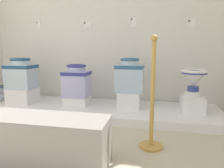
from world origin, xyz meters
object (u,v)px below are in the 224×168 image
(plinth_block_squat_floral, at_px, (23,96))
(antique_toilet_slender_white, at_px, (194,79))
(antique_toilet_broad_patterned, at_px, (77,80))
(info_placard_second, at_px, (87,25))
(antique_toilet_squat_floral, at_px, (21,73))
(plinth_block_broad_patterned, at_px, (77,100))
(info_placard_first, at_px, (38,25))
(decorative_vase_spare, at_px, (2,97))
(stanchion_post_near_right, at_px, (152,111))
(info_placard_third, at_px, (134,22))
(plinth_block_pale_glazed, at_px, (129,100))
(antique_toilet_pale_glazed, at_px, (130,75))
(plinth_block_slender_white, at_px, (192,103))
(info_placard_fourth, at_px, (192,23))
(museum_bench, at_px, (37,139))

(plinth_block_squat_floral, height_order, antique_toilet_slender_white, antique_toilet_slender_white)
(antique_toilet_broad_patterned, height_order, info_placard_second, info_placard_second)
(info_placard_second, bearing_deg, antique_toilet_squat_floral, -148.05)
(plinth_block_broad_patterned, relative_size, info_placard_second, 2.49)
(info_placard_first, xyz_separation_m, decorative_vase_spare, (-0.55, -0.36, -1.20))
(plinth_block_squat_floral, xyz_separation_m, stanchion_post_near_right, (1.98, -0.87, 0.14))
(antique_toilet_slender_white, distance_m, info_placard_third, 1.26)
(antique_toilet_squat_floral, xyz_separation_m, plinth_block_pale_glazed, (1.64, 0.10, -0.36))
(antique_toilet_pale_glazed, bearing_deg, antique_toilet_slender_white, -1.30)
(plinth_block_squat_floral, distance_m, info_placard_second, 1.52)
(antique_toilet_broad_patterned, xyz_separation_m, info_placard_first, (-0.85, 0.46, 0.86))
(plinth_block_slender_white, relative_size, decorative_vase_spare, 1.13)
(antique_toilet_pale_glazed, xyz_separation_m, stanchion_post_near_right, (0.33, -0.97, -0.21))
(antique_toilet_broad_patterned, distance_m, info_placard_second, 0.96)
(info_placard_second, relative_size, info_placard_fourth, 1.16)
(plinth_block_slender_white, xyz_separation_m, info_placard_fourth, (0.00, 0.47, 1.10))
(museum_bench, bearing_deg, decorative_vase_spare, 136.04)
(plinth_block_squat_floral, distance_m, antique_toilet_squat_floral, 0.35)
(plinth_block_squat_floral, relative_size, antique_toilet_broad_patterned, 0.78)
(antique_toilet_squat_floral, height_order, info_placard_fourth, info_placard_fourth)
(info_placard_first, height_order, decorative_vase_spare, info_placard_first)
(antique_toilet_pale_glazed, height_order, decorative_vase_spare, antique_toilet_pale_glazed)
(plinth_block_squat_floral, relative_size, museum_bench, 0.31)
(plinth_block_pale_glazed, relative_size, info_placard_first, 2.39)
(antique_toilet_squat_floral, bearing_deg, stanchion_post_near_right, -23.86)
(antique_toilet_slender_white, height_order, stanchion_post_near_right, stanchion_post_near_right)
(info_placard_third, bearing_deg, antique_toilet_broad_patterned, -149.41)
(plinth_block_squat_floral, height_order, plinth_block_pale_glazed, plinth_block_squat_floral)
(plinth_block_broad_patterned, distance_m, plinth_block_slender_white, 1.64)
(plinth_block_squat_floral, distance_m, plinth_block_broad_patterned, 0.86)
(plinth_block_slender_white, bearing_deg, plinth_block_pale_glazed, 178.70)
(plinth_block_broad_patterned, relative_size, plinth_block_slender_white, 0.93)
(info_placard_fourth, height_order, museum_bench, info_placard_fourth)
(info_placard_first, relative_size, info_placard_third, 0.92)
(info_placard_first, relative_size, decorative_vase_spare, 0.42)
(plinth_block_squat_floral, relative_size, info_placard_second, 2.73)
(plinth_block_pale_glazed, xyz_separation_m, plinth_block_slender_white, (0.86, -0.02, -0.01))
(plinth_block_pale_glazed, height_order, museum_bench, museum_bench)
(antique_toilet_slender_white, relative_size, decorative_vase_spare, 1.09)
(antique_toilet_slender_white, bearing_deg, plinth_block_squat_floral, -178.13)
(antique_toilet_slender_white, xyz_separation_m, stanchion_post_near_right, (-0.52, -0.96, -0.19))
(plinth_block_pale_glazed, bearing_deg, antique_toilet_slender_white, -1.30)
(info_placard_second, xyz_separation_m, decorative_vase_spare, (-1.42, -0.36, -1.18))
(antique_toilet_squat_floral, distance_m, antique_toilet_slender_white, 2.50)
(plinth_block_slender_white, distance_m, info_placard_first, 2.77)
(plinth_block_broad_patterned, distance_m, stanchion_post_near_right, 1.49)
(info_placard_first, height_order, stanchion_post_near_right, info_placard_first)
(antique_toilet_slender_white, distance_m, stanchion_post_near_right, 1.11)
(plinth_block_slender_white, distance_m, museum_bench, 2.03)
(info_placard_second, bearing_deg, antique_toilet_slender_white, -16.27)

